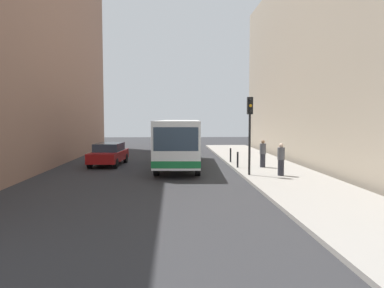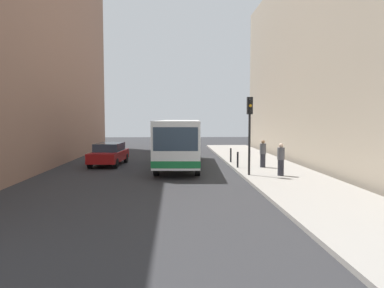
{
  "view_description": "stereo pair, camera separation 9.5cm",
  "coord_description": "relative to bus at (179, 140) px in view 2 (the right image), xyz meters",
  "views": [
    {
      "loc": [
        -0.49,
        -20.2,
        3.15
      ],
      "look_at": [
        0.66,
        1.45,
        1.6
      ],
      "focal_mm": 33.98,
      "sensor_mm": 36.0,
      "label": 1
    },
    {
      "loc": [
        -0.4,
        -20.2,
        3.15
      ],
      "look_at": [
        0.66,
        1.45,
        1.6
      ],
      "focal_mm": 33.98,
      "sensor_mm": 36.0,
      "label": 2
    }
  ],
  "objects": [
    {
      "name": "ground_plane",
      "position": [
        0.07,
        -3.55,
        -1.73
      ],
      "size": [
        80.0,
        80.0,
        0.0
      ],
      "primitive_type": "plane",
      "color": "#2D2D30"
    },
    {
      "name": "sidewalk",
      "position": [
        5.47,
        -3.55,
        -1.65
      ],
      "size": [
        4.4,
        40.0,
        0.15
      ],
      "primitive_type": "cube",
      "color": "#9E9991",
      "rests_on": "ground"
    },
    {
      "name": "building_left",
      "position": [
        -11.43,
        0.45,
        6.75
      ],
      "size": [
        7.0,
        32.0,
        16.94
      ],
      "primitive_type": "cube",
      "color": "#936B56",
      "rests_on": "ground"
    },
    {
      "name": "building_right",
      "position": [
        11.57,
        0.45,
        5.44
      ],
      "size": [
        7.0,
        32.0,
        14.33
      ],
      "primitive_type": "cube",
      "color": "#B2A38C",
      "rests_on": "ground"
    },
    {
      "name": "bus",
      "position": [
        0.0,
        0.0,
        0.0
      ],
      "size": [
        3.05,
        11.13,
        3.0
      ],
      "rotation": [
        0.0,
        0.0,
        3.09
      ],
      "color": "white",
      "rests_on": "ground"
    },
    {
      "name": "car_beside_bus",
      "position": [
        -4.7,
        0.66,
        -0.94
      ],
      "size": [
        2.13,
        4.53,
        1.48
      ],
      "rotation": [
        0.0,
        0.0,
        3.06
      ],
      "color": "maroon",
      "rests_on": "ground"
    },
    {
      "name": "car_behind_bus",
      "position": [
        -0.49,
        10.58,
        -0.94
      ],
      "size": [
        1.9,
        4.42,
        1.48
      ],
      "rotation": [
        0.0,
        0.0,
        3.13
      ],
      "color": "maroon",
      "rests_on": "ground"
    },
    {
      "name": "traffic_light",
      "position": [
        3.62,
        -4.88,
        1.28
      ],
      "size": [
        0.28,
        0.33,
        4.1
      ],
      "color": "black",
      "rests_on": "sidewalk"
    },
    {
      "name": "bollard_near",
      "position": [
        3.52,
        -1.97,
        -1.1
      ],
      "size": [
        0.11,
        0.11,
        0.95
      ],
      "primitive_type": "cylinder",
      "color": "black",
      "rests_on": "sidewalk"
    },
    {
      "name": "bollard_mid",
      "position": [
        3.52,
        0.74,
        -1.1
      ],
      "size": [
        0.11,
        0.11,
        0.95
      ],
      "primitive_type": "cylinder",
      "color": "black",
      "rests_on": "sidewalk"
    },
    {
      "name": "pedestrian_near_signal",
      "position": [
        5.22,
        -5.19,
        -0.73
      ],
      "size": [
        0.38,
        0.38,
        1.7
      ],
      "rotation": [
        0.0,
        0.0,
        1.41
      ],
      "color": "#26262D",
      "rests_on": "sidewalk"
    },
    {
      "name": "pedestrian_mid_sidewalk",
      "position": [
        5.07,
        -1.93,
        -0.74
      ],
      "size": [
        0.38,
        0.38,
        1.67
      ],
      "rotation": [
        0.0,
        0.0,
        1.73
      ],
      "color": "#26262D",
      "rests_on": "sidewalk"
    }
  ]
}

